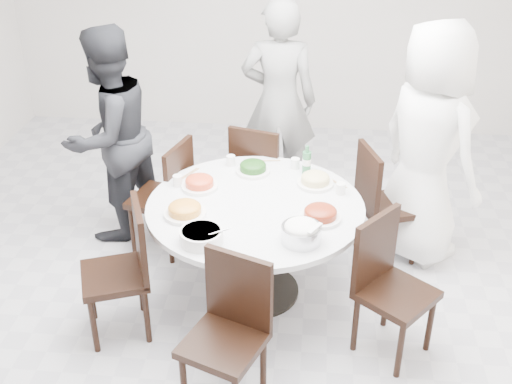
# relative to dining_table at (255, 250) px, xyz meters

# --- Properties ---
(floor) EXTENTS (6.00, 6.00, 0.01)m
(floor) POSITION_rel_dining_table_xyz_m (0.03, 0.06, -0.38)
(floor) COLOR silver
(floor) RESTS_ON ground
(wall_back) EXTENTS (6.00, 0.01, 2.80)m
(wall_back) POSITION_rel_dining_table_xyz_m (0.03, 3.06, 1.02)
(wall_back) COLOR silver
(wall_back) RESTS_ON ground
(dining_table) EXTENTS (1.50, 1.50, 0.75)m
(dining_table) POSITION_rel_dining_table_xyz_m (0.00, 0.00, 0.00)
(dining_table) COLOR silver
(dining_table) RESTS_ON floor
(chair_ne) EXTENTS (0.53, 0.53, 0.95)m
(chair_ne) POSITION_rel_dining_table_xyz_m (0.98, 0.58, 0.10)
(chair_ne) COLOR black
(chair_ne) RESTS_ON floor
(chair_n) EXTENTS (0.52, 0.52, 0.95)m
(chair_n) POSITION_rel_dining_table_xyz_m (-0.04, 0.97, 0.10)
(chair_n) COLOR black
(chair_n) RESTS_ON floor
(chair_nw) EXTENTS (0.52, 0.52, 0.95)m
(chair_nw) POSITION_rel_dining_table_xyz_m (-0.81, 0.51, 0.10)
(chair_nw) COLOR black
(chair_nw) RESTS_ON floor
(chair_sw) EXTENTS (0.54, 0.54, 0.95)m
(chair_sw) POSITION_rel_dining_table_xyz_m (-0.87, -0.50, 0.10)
(chair_sw) COLOR black
(chair_sw) RESTS_ON floor
(chair_s) EXTENTS (0.55, 0.55, 0.95)m
(chair_s) POSITION_rel_dining_table_xyz_m (-0.08, -1.06, 0.10)
(chair_s) COLOR black
(chair_s) RESTS_ON floor
(chair_se) EXTENTS (0.59, 0.59, 0.95)m
(chair_se) POSITION_rel_dining_table_xyz_m (0.94, -0.51, 0.10)
(chair_se) COLOR black
(chair_se) RESTS_ON floor
(diner_right) EXTENTS (1.04, 1.09, 1.88)m
(diner_right) POSITION_rel_dining_table_xyz_m (1.23, 0.67, 0.57)
(diner_right) COLOR white
(diner_right) RESTS_ON floor
(diner_middle) EXTENTS (0.67, 0.44, 1.82)m
(diner_middle) POSITION_rel_dining_table_xyz_m (0.05, 1.51, 0.54)
(diner_middle) COLOR black
(diner_middle) RESTS_ON floor
(diner_left) EXTENTS (1.00, 1.07, 1.75)m
(diner_left) POSITION_rel_dining_table_xyz_m (-1.24, 0.73, 0.50)
(diner_left) COLOR black
(diner_left) RESTS_ON floor
(dish_greens) EXTENTS (0.25, 0.25, 0.07)m
(dish_greens) POSITION_rel_dining_table_xyz_m (-0.06, 0.47, 0.41)
(dish_greens) COLOR white
(dish_greens) RESTS_ON dining_table
(dish_pale) EXTENTS (0.26, 0.26, 0.07)m
(dish_pale) POSITION_rel_dining_table_xyz_m (0.40, 0.32, 0.41)
(dish_pale) COLOR white
(dish_pale) RESTS_ON dining_table
(dish_orange) EXTENTS (0.26, 0.26, 0.07)m
(dish_orange) POSITION_rel_dining_table_xyz_m (-0.42, 0.19, 0.41)
(dish_orange) COLOR white
(dish_orange) RESTS_ON dining_table
(dish_redbrown) EXTENTS (0.28, 0.28, 0.07)m
(dish_redbrown) POSITION_rel_dining_table_xyz_m (0.45, -0.15, 0.41)
(dish_redbrown) COLOR white
(dish_redbrown) RESTS_ON dining_table
(dish_tofu) EXTENTS (0.28, 0.28, 0.07)m
(dish_tofu) POSITION_rel_dining_table_xyz_m (-0.45, -0.19, 0.41)
(dish_tofu) COLOR white
(dish_tofu) RESTS_ON dining_table
(rice_bowl) EXTENTS (0.25, 0.25, 0.11)m
(rice_bowl) POSITION_rel_dining_table_xyz_m (0.33, -0.42, 0.43)
(rice_bowl) COLOR silver
(rice_bowl) RESTS_ON dining_table
(soup_bowl) EXTENTS (0.27, 0.27, 0.08)m
(soup_bowl) POSITION_rel_dining_table_xyz_m (-0.29, -0.49, 0.42)
(soup_bowl) COLOR white
(soup_bowl) RESTS_ON dining_table
(beverage_bottle) EXTENTS (0.06, 0.06, 0.23)m
(beverage_bottle) POSITION_rel_dining_table_xyz_m (0.33, 0.49, 0.49)
(beverage_bottle) COLOR #2A6A3D
(beverage_bottle) RESTS_ON dining_table
(tea_cups) EXTENTS (0.07, 0.07, 0.08)m
(tea_cups) POSITION_rel_dining_table_xyz_m (0.02, 0.65, 0.42)
(tea_cups) COLOR white
(tea_cups) RESTS_ON dining_table
(chopsticks) EXTENTS (0.24, 0.04, 0.01)m
(chopsticks) POSITION_rel_dining_table_xyz_m (0.03, 0.67, 0.38)
(chopsticks) COLOR tan
(chopsticks) RESTS_ON dining_table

